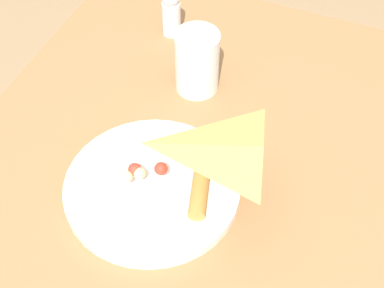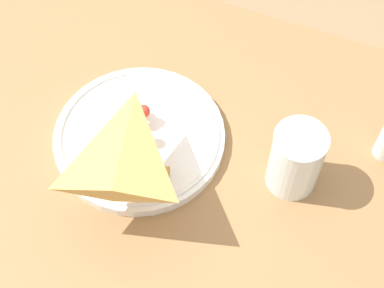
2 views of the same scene
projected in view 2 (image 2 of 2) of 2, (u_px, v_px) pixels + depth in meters
The scene contains 3 objects.
dining_table at pixel (57, 166), 0.97m from camera, with size 1.28×0.70×0.76m.
plate_pizza at pixel (139, 135), 0.86m from camera, with size 0.25×0.25×0.05m.
milk_glass at pixel (295, 161), 0.79m from camera, with size 0.07×0.07×0.11m.
Camera 2 is at (0.39, -0.37, 1.49)m, focal length 55.00 mm.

